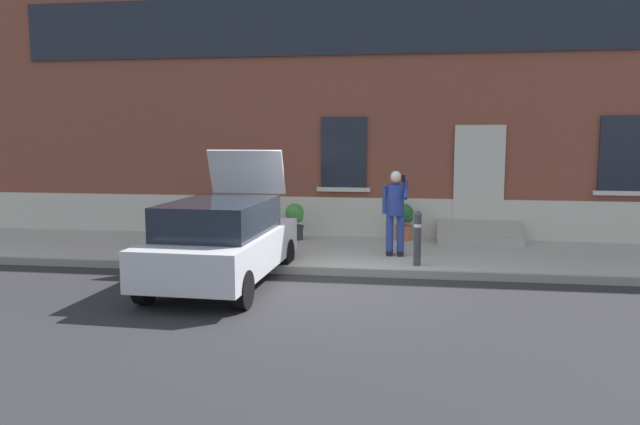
{
  "coord_description": "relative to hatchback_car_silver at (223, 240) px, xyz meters",
  "views": [
    {
      "loc": [
        1.34,
        -10.31,
        2.63
      ],
      "look_at": [
        -0.46,
        1.6,
        1.1
      ],
      "focal_mm": 34.62,
      "sensor_mm": 36.0,
      "label": 1
    }
  ],
  "objects": [
    {
      "name": "planter_terracotta",
      "position": [
        3.07,
        4.33,
        -0.19
      ],
      "size": [
        0.44,
        0.44,
        0.86
      ],
      "color": "#B25B38",
      "rests_on": "sidewalk"
    },
    {
      "name": "person_on_phone",
      "position": [
        2.92,
        2.3,
        0.35
      ],
      "size": [
        0.51,
        0.47,
        1.75
      ],
      "rotation": [
        0.0,
        0.0,
        -0.27
      ],
      "color": "navy",
      "rests_on": "sidewalk"
    },
    {
      "name": "sidewalk",
      "position": [
        1.92,
        2.9,
        -0.72
      ],
      "size": [
        24.0,
        3.6,
        0.15
      ],
      "primitive_type": "cube",
      "color": "#99968E",
      "rests_on": "ground"
    },
    {
      "name": "hatchback_car_silver",
      "position": [
        0.0,
        0.0,
        0.0
      ],
      "size": [
        1.9,
        4.12,
        2.34
      ],
      "color": "#B7B7BF",
      "rests_on": "ground"
    },
    {
      "name": "entrance_stoop",
      "position": [
        4.79,
        4.33,
        -0.46
      ],
      "size": [
        1.91,
        0.96,
        0.48
      ],
      "color": "#9E998E",
      "rests_on": "sidewalk"
    },
    {
      "name": "ground_plane",
      "position": [
        1.92,
        0.1,
        -0.8
      ],
      "size": [
        80.0,
        80.0,
        0.0
      ],
      "primitive_type": "plane",
      "color": "#232326"
    },
    {
      "name": "curb_edge",
      "position": [
        1.92,
        1.04,
        -0.72
      ],
      "size": [
        24.0,
        0.12,
        0.15
      ],
      "primitive_type": "cube",
      "color": "gray",
      "rests_on": "ground"
    },
    {
      "name": "bollard_far_left",
      "position": [
        -0.9,
        1.45,
        -0.09
      ],
      "size": [
        0.15,
        0.15,
        1.04
      ],
      "color": "#333338",
      "rests_on": "sidewalk"
    },
    {
      "name": "building_facade",
      "position": [
        1.93,
        5.39,
        2.93
      ],
      "size": [
        24.0,
        1.52,
        7.5
      ],
      "color": "brown",
      "rests_on": "ground"
    },
    {
      "name": "bollard_near_person",
      "position": [
        3.37,
        1.45,
        -0.09
      ],
      "size": [
        0.15,
        0.15,
        1.04
      ],
      "color": "#333338",
      "rests_on": "sidewalk"
    },
    {
      "name": "planter_charcoal",
      "position": [
        0.51,
        3.98,
        -0.19
      ],
      "size": [
        0.44,
        0.44,
        0.86
      ],
      "color": "#2D2D30",
      "rests_on": "sidewalk"
    },
    {
      "name": "planter_olive",
      "position": [
        -2.05,
        4.26,
        -0.19
      ],
      "size": [
        0.44,
        0.44,
        0.86
      ],
      "color": "#606B38",
      "rests_on": "sidewalk"
    }
  ]
}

